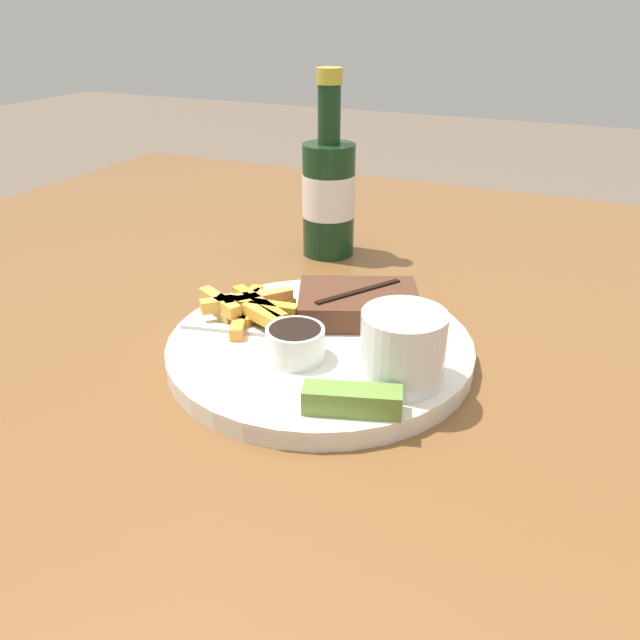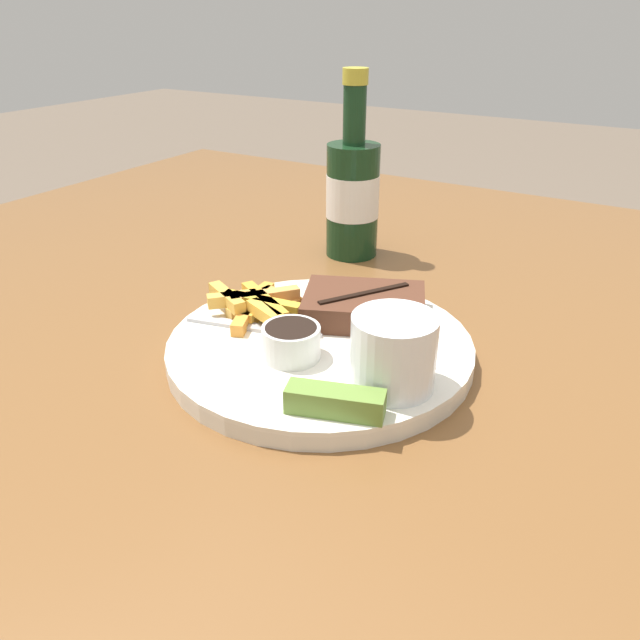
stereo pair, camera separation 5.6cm
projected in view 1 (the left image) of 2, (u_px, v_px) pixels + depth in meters
The scene contains 9 objects.
dining_table at pixel (320, 412), 0.61m from camera, with size 1.40×1.31×0.73m.
dinner_plate at pixel (320, 348), 0.58m from camera, with size 0.28×0.28×0.02m.
steak_portion at pixel (358, 304), 0.61m from camera, with size 0.14×0.12×0.03m.
fries_pile at pixel (253, 308), 0.61m from camera, with size 0.13×0.10×0.02m.
coleslaw_cup at pixel (403, 344), 0.49m from camera, with size 0.07×0.07×0.06m.
dipping_sauce_cup at pixel (295, 342), 0.53m from camera, with size 0.05×0.05×0.03m.
pickle_spear at pixel (352, 400), 0.47m from camera, with size 0.08×0.04×0.02m.
fork_utensil at pixel (244, 330), 0.58m from camera, with size 0.13×0.04×0.00m.
beer_bottle at pixel (329, 192), 0.78m from camera, with size 0.07×0.07×0.23m.
Camera 1 is at (0.21, -0.46, 1.02)m, focal length 35.00 mm.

